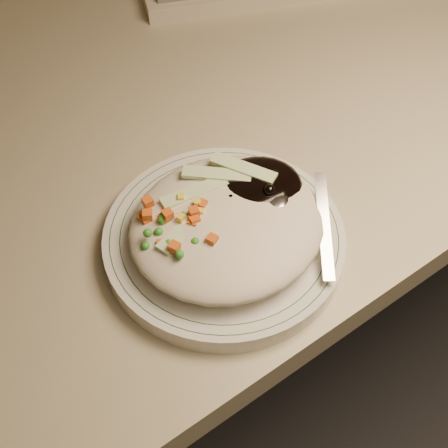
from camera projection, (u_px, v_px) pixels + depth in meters
desk at (179, 208)px, 0.92m from camera, size 1.40×0.70×0.74m
plate at (224, 240)px, 0.62m from camera, size 0.24×0.24×0.02m
plate_rim at (224, 234)px, 0.61m from camera, size 0.23×0.23×0.00m
meal at (228, 219)px, 0.60m from camera, size 0.21×0.19×0.05m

